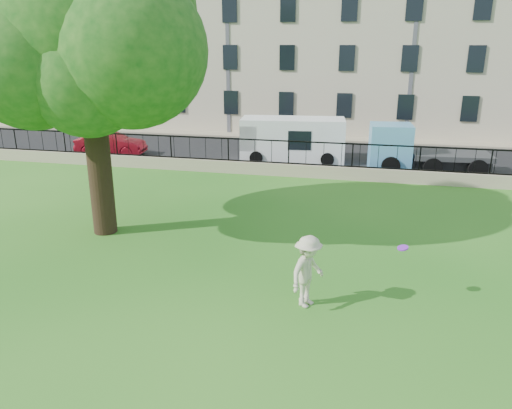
% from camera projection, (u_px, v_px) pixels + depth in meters
% --- Properties ---
extents(ground, '(120.00, 120.00, 0.00)m').
position_uv_depth(ground, '(213.00, 290.00, 13.03)').
color(ground, '#1D6117').
rests_on(ground, ground).
extents(retaining_wall, '(50.00, 0.40, 0.60)m').
position_uv_depth(retaining_wall, '(288.00, 170.00, 24.06)').
color(retaining_wall, gray).
rests_on(retaining_wall, ground).
extents(iron_railing, '(50.00, 0.05, 1.13)m').
position_uv_depth(iron_railing, '(289.00, 152.00, 23.79)').
color(iron_railing, black).
rests_on(iron_railing, retaining_wall).
extents(street, '(60.00, 9.00, 0.01)m').
position_uv_depth(street, '(302.00, 155.00, 28.50)').
color(street, black).
rests_on(street, ground).
extents(sidewalk, '(60.00, 1.40, 0.12)m').
position_uv_depth(sidewalk, '(313.00, 138.00, 33.31)').
color(sidewalk, gray).
rests_on(sidewalk, ground).
extents(building_row, '(56.40, 10.40, 13.80)m').
position_uv_depth(building_row, '(325.00, 31.00, 36.43)').
color(building_row, '#BFB298').
rests_on(building_row, ground).
extents(tree, '(8.00, 6.20, 9.86)m').
position_uv_depth(tree, '(83.00, 29.00, 15.09)').
color(tree, black).
rests_on(tree, ground).
extents(man, '(1.14, 1.35, 1.82)m').
position_uv_depth(man, '(308.00, 271.00, 11.99)').
color(man, beige).
rests_on(man, ground).
extents(frisbee, '(0.35, 0.36, 0.12)m').
position_uv_depth(frisbee, '(403.00, 248.00, 12.14)').
color(frisbee, purple).
extents(red_sedan, '(4.03, 1.78, 1.29)m').
position_uv_depth(red_sedan, '(111.00, 144.00, 28.45)').
color(red_sedan, maroon).
rests_on(red_sedan, street).
extents(white_van, '(5.70, 2.77, 2.31)m').
position_uv_depth(white_van, '(293.00, 140.00, 26.92)').
color(white_van, white).
rests_on(white_van, street).
extents(blue_truck, '(5.66, 2.36, 2.32)m').
position_uv_depth(blue_truck, '(427.00, 149.00, 24.63)').
color(blue_truck, '#5DA5DA').
rests_on(blue_truck, street).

